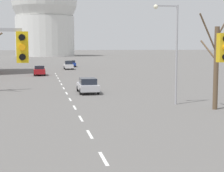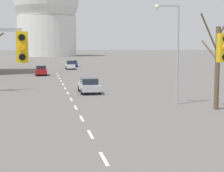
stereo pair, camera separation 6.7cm
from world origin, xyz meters
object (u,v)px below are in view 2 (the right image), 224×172
street_lamp_right (174,44)px  sedan_near_right (73,63)px  sedan_near_left (70,65)px  sedan_mid_centre (41,70)px  sedan_far_left (89,85)px

street_lamp_right → sedan_near_right: size_ratio=1.91×
sedan_near_left → sedan_mid_centre: (-5.78, -14.80, -0.05)m
sedan_far_left → street_lamp_right: bearing=-56.5°
sedan_near_right → sedan_far_left: sedan_far_left is taller
sedan_near_left → sedan_mid_centre: size_ratio=1.10×
street_lamp_right → sedan_far_left: 11.32m
street_lamp_right → sedan_mid_centre: 34.57m
sedan_near_left → sedan_far_left: 38.67m
sedan_far_left → sedan_mid_centre: bearing=101.5°
sedan_near_left → sedan_far_left: (-0.95, -38.66, -0.10)m
street_lamp_right → sedan_mid_centre: street_lamp_right is taller
street_lamp_right → sedan_near_left: size_ratio=1.80×
sedan_near_left → sedan_far_left: sedan_near_left is taller
sedan_mid_centre → sedan_near_left: bearing=68.7°
street_lamp_right → sedan_far_left: size_ratio=1.82×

